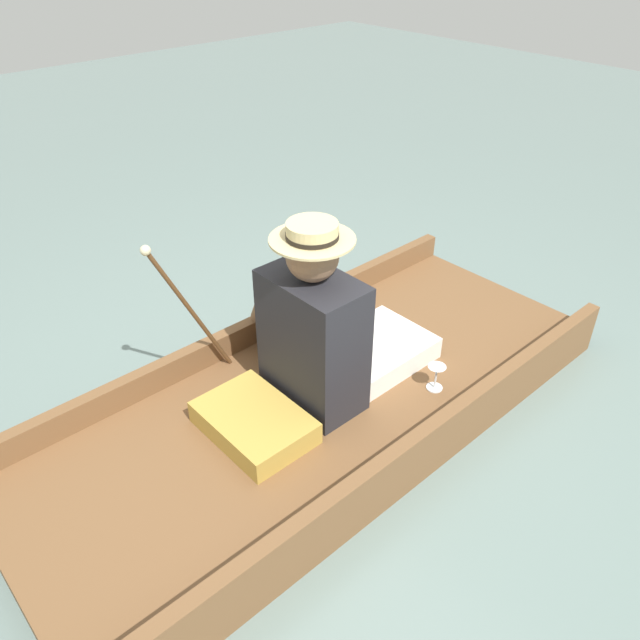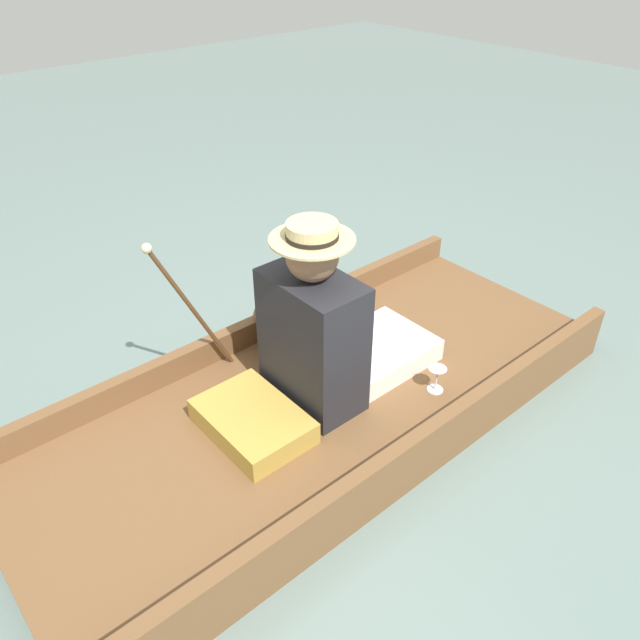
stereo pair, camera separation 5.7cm
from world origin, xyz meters
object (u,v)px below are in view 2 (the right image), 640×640
Objects in this scene: wine_glass at (437,374)px; walking_cane at (185,299)px; seated_person at (328,333)px; teddy_bear at (276,315)px.

walking_cane is at bearing -135.12° from wine_glass.
wine_glass is at bearing 44.88° from walking_cane.
teddy_bear is at bearing -175.04° from seated_person.
seated_person is 1.14× the size of walking_cane.
wine_glass is at bearing 27.24° from teddy_bear.
seated_person is 0.63m from walking_cane.
seated_person is at bearing 42.47° from walking_cane.
seated_person is 0.39m from teddy_bear.
wine_glass is (0.71, 0.36, -0.12)m from teddy_bear.
walking_cane is (-0.78, -0.78, 0.34)m from wine_glass.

